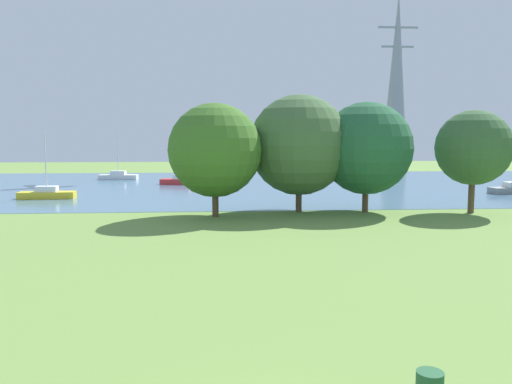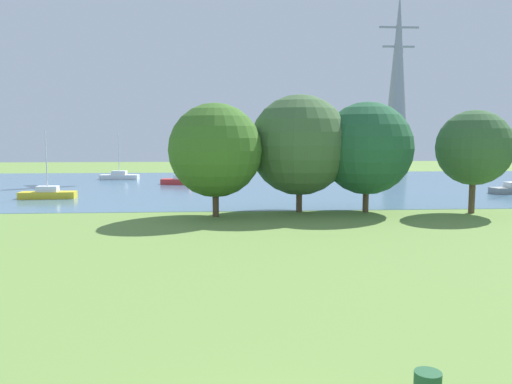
{
  "view_description": "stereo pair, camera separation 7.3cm",
  "coord_description": "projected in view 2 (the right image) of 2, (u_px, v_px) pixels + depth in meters",
  "views": [
    {
      "loc": [
        -0.84,
        -7.67,
        5.62
      ],
      "look_at": [
        1.06,
        19.22,
        2.64
      ],
      "focal_mm": 36.15,
      "sensor_mm": 36.0,
      "label": 1
    },
    {
      "loc": [
        -0.77,
        -7.67,
        5.62
      ],
      "look_at": [
        1.06,
        19.22,
        2.64
      ],
      "focal_mm": 36.15,
      "sensor_mm": 36.0,
      "label": 2
    }
  ],
  "objects": [
    {
      "name": "tree_west_far",
      "position": [
        300.0,
        145.0,
        37.43
      ],
      "size": [
        7.31,
        7.31,
        8.56
      ],
      "color": "brown",
      "rests_on": "ground"
    },
    {
      "name": "water_surface",
      "position": [
        228.0,
        185.0,
        57.86
      ],
      "size": [
        140.0,
        40.0,
        0.02
      ],
      "primitive_type": "cube",
      "color": "slate",
      "rests_on": "ground"
    },
    {
      "name": "tree_west_near",
      "position": [
        474.0,
        148.0,
        36.79
      ],
      "size": [
        5.38,
        5.38,
        7.42
      ],
      "color": "brown",
      "rests_on": "ground"
    },
    {
      "name": "electricity_pylon",
      "position": [
        397.0,
        82.0,
        82.83
      ],
      "size": [
        6.4,
        4.4,
        28.36
      ],
      "color": "gray",
      "rests_on": "ground"
    },
    {
      "name": "ground_plane",
      "position": [
        235.0,
        232.0,
        30.09
      ],
      "size": [
        160.0,
        160.0,
        0.0
      ],
      "primitive_type": "plane",
      "color": "olive"
    },
    {
      "name": "sailboat_white",
      "position": [
        119.0,
        176.0,
        65.31
      ],
      "size": [
        4.89,
        1.82,
        6.01
      ],
      "color": "white",
      "rests_on": "water_surface"
    },
    {
      "name": "sailboat_yellow",
      "position": [
        48.0,
        194.0,
        45.74
      ],
      "size": [
        4.86,
        1.71,
        6.05
      ],
      "color": "yellow",
      "rests_on": "water_surface"
    },
    {
      "name": "tree_mid_shore",
      "position": [
        367.0,
        148.0,
        37.38
      ],
      "size": [
        6.73,
        6.73,
        8.03
      ],
      "color": "brown",
      "rests_on": "ground"
    },
    {
      "name": "tree_east_far",
      "position": [
        215.0,
        150.0,
        35.18
      ],
      "size": [
        6.45,
        6.45,
        7.82
      ],
      "color": "brown",
      "rests_on": "ground"
    },
    {
      "name": "sailboat_red",
      "position": [
        183.0,
        181.0,
        58.83
      ],
      "size": [
        5.0,
        2.4,
        5.28
      ],
      "color": "red",
      "rests_on": "water_surface"
    }
  ]
}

